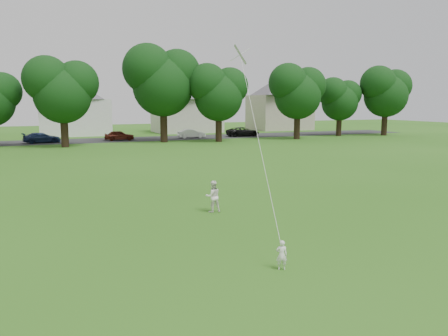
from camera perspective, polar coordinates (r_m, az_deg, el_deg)
name	(u,v)px	position (r m, az deg, el deg)	size (l,w,h in m)	color
ground	(218,260)	(12.59, -0.81, -11.95)	(160.00, 160.00, 0.00)	#295E15
street	(82,141)	(53.30, -18.06, 3.39)	(90.00, 7.00, 0.01)	#2D2D30
toddler	(282,255)	(11.90, 7.54, -11.20)	(0.30, 0.19, 0.81)	white
older_boy	(213,196)	(17.71, -1.46, -3.73)	(0.63, 0.49, 1.29)	white
kite	(256,130)	(14.92, 4.26, 4.96)	(1.46, 4.14, 9.51)	white
tree_row	(113,85)	(47.51, -14.33, 10.49)	(82.80, 8.48, 11.06)	black
parked_cars	(44,137)	(52.08, -22.42, 3.71)	(54.11, 2.19, 1.29)	black
house_row	(75,98)	(63.11, -18.84, 8.59)	(76.91, 13.33, 10.26)	silver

